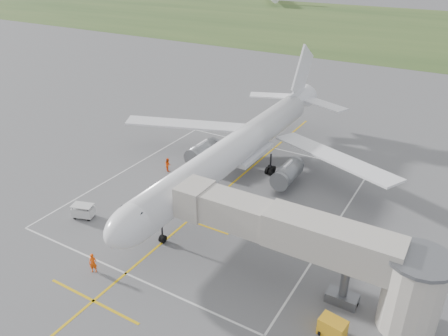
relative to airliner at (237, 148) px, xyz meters
The scene contains 9 objects.
ground 4.46m from the airliner, 90.00° to the right, with size 700.00×700.00×0.00m, color #535355.
grass_strip 129.32m from the airliner, 90.00° to the left, with size 700.00×120.00×0.02m, color #304C21.
apron_markings 7.90m from the airliner, 90.00° to the right, with size 28.20×60.00×0.01m.
airliner is the anchor object (origin of this frame).
jet_bridge 21.22m from the airliner, 42.19° to the right, with size 23.40×5.00×7.20m.
gpu_unit 25.99m from the airliner, 44.44° to the right, with size 2.17×1.67×1.51m.
baggage_cart 19.41m from the airliner, 122.36° to the right, with size 2.58×2.01×1.58m.
ramp_worker_nose 22.44m from the airliner, 96.84° to the right, with size 0.71×0.47×1.95m, color #F34B07.
ramp_worker_wing 9.99m from the airliner, 164.84° to the right, with size 0.88×0.69×1.82m, color #F94A07.
Camera 1 is at (23.51, -42.06, 26.64)m, focal length 35.00 mm.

